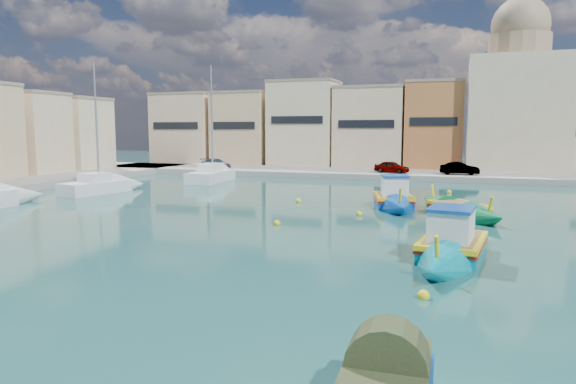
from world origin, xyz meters
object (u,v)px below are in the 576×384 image
at_px(church_block, 517,97).
at_px(yacht_midnorth, 112,186).
at_px(luzzu_turquoise_cabin, 452,247).
at_px(luzzu_blue_cabin, 393,201).
at_px(luzzu_green, 458,211).
at_px(yacht_north, 219,175).

height_order(church_block, yacht_midnorth, church_block).
xyz_separation_m(luzzu_turquoise_cabin, luzzu_blue_cabin, (-3.83, 12.52, 0.01)).
relative_size(luzzu_green, yacht_north, 0.70).
distance_m(luzzu_green, yacht_midnorth, 26.63).
xyz_separation_m(yacht_north, yacht_midnorth, (-4.04, -11.05, -0.03)).
height_order(church_block, yacht_north, church_block).
relative_size(luzzu_blue_cabin, luzzu_green, 1.13).
distance_m(yacht_north, yacht_midnorth, 11.76).
bearing_deg(yacht_midnorth, church_block, 40.57).
bearing_deg(luzzu_green, luzzu_blue_cabin, 148.97).
bearing_deg(luzzu_blue_cabin, yacht_north, 146.62).
bearing_deg(luzzu_turquoise_cabin, church_block, 82.03).
bearing_deg(church_block, yacht_north, -149.70).
bearing_deg(luzzu_blue_cabin, yacht_midnorth, 177.29).
bearing_deg(church_block, luzzu_turquoise_cabin, -97.97).
relative_size(church_block, luzzu_blue_cabin, 2.05).
distance_m(luzzu_blue_cabin, yacht_north, 22.01).
xyz_separation_m(luzzu_green, yacht_midnorth, (-26.40, 3.46, 0.15)).
bearing_deg(yacht_north, yacht_midnorth, -110.07).
relative_size(church_block, luzzu_green, 2.31).
bearing_deg(yacht_north, luzzu_blue_cabin, -33.38).
bearing_deg(yacht_midnorth, luzzu_green, -7.47).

